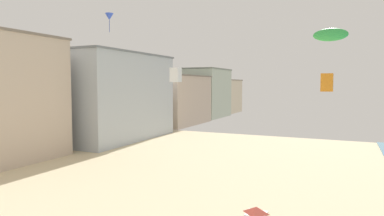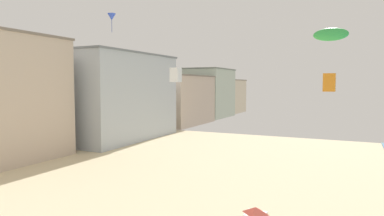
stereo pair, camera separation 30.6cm
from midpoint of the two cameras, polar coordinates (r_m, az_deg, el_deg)
The scene contains 8 objects.
boardwalk_hotel_mid at distance 61.19m, azimuth -14.71°, elevation 1.94°, with size 18.06×22.11×14.48m.
boardwalk_hotel_far at distance 80.76m, azimuth -3.87°, elevation 1.43°, with size 16.58×19.08×11.40m.
boardwalk_hotel_distant at distance 97.85m, azimuth 1.59°, elevation 2.56°, with size 15.68×16.46×13.72m.
boardwalk_hotel_furthest at distance 113.66m, azimuth 5.04°, elevation 2.02°, with size 13.32×13.71×10.87m.
kite_blue_delta at distance 39.16m, azimuth -13.10°, elevation 14.65°, with size 0.89×0.89×2.03m.
kite_white_box at distance 21.64m, azimuth -2.34°, elevation 5.57°, with size 0.58×0.58×0.90m.
kite_green_parafoil at distance 20.97m, azimuth 22.64°, elevation 11.31°, with size 1.87×0.52×0.73m.
kite_orange_box at distance 34.28m, azimuth 22.28°, elevation 3.98°, with size 1.08×1.08×1.69m.
Camera 2 is at (14.24, -0.91, 9.29)m, focal length 31.80 mm.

